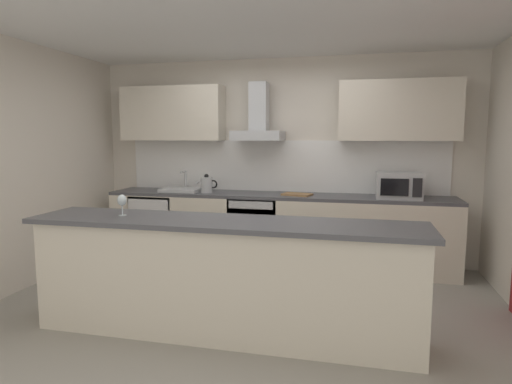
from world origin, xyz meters
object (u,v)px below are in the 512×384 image
at_px(refrigerator, 159,226).
at_px(wine_glass, 122,201).
at_px(sink, 182,189).
at_px(range_hood, 259,122).
at_px(oven, 256,228).
at_px(kettle, 207,184).
at_px(chopping_board, 297,194).
at_px(microwave, 399,186).

height_order(refrigerator, wine_glass, wine_glass).
distance_m(refrigerator, sink, 0.61).
bearing_deg(wine_glass, range_hood, 72.48).
height_order(oven, kettle, kettle).
height_order(range_hood, wine_glass, range_hood).
height_order(refrigerator, range_hood, range_hood).
relative_size(kettle, range_hood, 0.40).
relative_size(refrigerator, kettle, 2.94).
xyz_separation_m(refrigerator, kettle, (0.70, -0.03, 0.58)).
height_order(oven, sink, sink).
distance_m(refrigerator, wine_glass, 2.21).
relative_size(oven, range_hood, 1.11).
bearing_deg(oven, chopping_board, -2.62).
distance_m(range_hood, chopping_board, 1.03).
distance_m(oven, chopping_board, 0.69).
distance_m(oven, sink, 1.10).
bearing_deg(chopping_board, range_hood, 163.51).
bearing_deg(refrigerator, wine_glass, -71.70).
bearing_deg(microwave, oven, 179.06).
xyz_separation_m(refrigerator, wine_glass, (0.66, -2.00, 0.65)).
xyz_separation_m(wine_glass, chopping_board, (1.19, 1.98, -0.16)).
bearing_deg(oven, wine_glass, -108.57).
relative_size(range_hood, wine_glass, 4.05).
xyz_separation_m(kettle, wine_glass, (-0.03, -1.97, 0.07)).
bearing_deg(sink, refrigerator, -177.70).
distance_m(kettle, wine_glass, 1.97).
height_order(sink, range_hood, range_hood).
height_order(oven, range_hood, range_hood).
bearing_deg(refrigerator, kettle, -2.54).
height_order(microwave, kettle, microwave).
relative_size(sink, range_hood, 0.69).
bearing_deg(wine_glass, kettle, 89.00).
relative_size(refrigerator, wine_glass, 4.78).
distance_m(microwave, range_hood, 1.85).
height_order(sink, kettle, sink).
bearing_deg(range_hood, wine_glass, -107.52).
bearing_deg(oven, sink, 179.37).
xyz_separation_m(oven, microwave, (1.69, -0.03, 0.59)).
distance_m(oven, microwave, 1.79).
height_order(microwave, sink, microwave).
relative_size(oven, refrigerator, 0.94).
bearing_deg(range_hood, microwave, -5.31).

